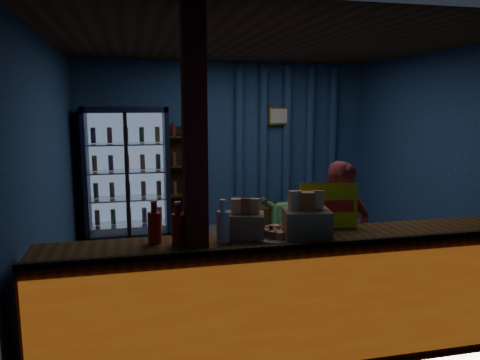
% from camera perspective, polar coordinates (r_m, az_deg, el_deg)
% --- Properties ---
extents(ground, '(4.60, 4.60, 0.00)m').
position_cam_1_polar(ground, '(5.66, 2.86, -10.81)').
color(ground, '#515154').
rests_on(ground, ground).
extents(room_walls, '(4.60, 4.60, 4.60)m').
position_cam_1_polar(room_walls, '(5.33, 3.00, 5.24)').
color(room_walls, navy).
rests_on(room_walls, ground).
extents(counter, '(4.40, 0.57, 0.99)m').
position_cam_1_polar(counter, '(3.82, 11.04, -13.50)').
color(counter, brown).
rests_on(counter, ground).
extents(support_post, '(0.16, 0.16, 2.60)m').
position_cam_1_polar(support_post, '(3.30, -5.45, -2.00)').
color(support_post, maroon).
rests_on(support_post, ground).
extents(beverage_cooler, '(1.20, 0.62, 1.90)m').
position_cam_1_polar(beverage_cooler, '(7.10, -13.58, 0.84)').
color(beverage_cooler, black).
rests_on(beverage_cooler, ground).
extents(bottle_shelf, '(0.50, 0.28, 1.60)m').
position_cam_1_polar(bottle_shelf, '(7.30, -6.85, 0.15)').
color(bottle_shelf, '#3D2513').
rests_on(bottle_shelf, ground).
extents(curtain_folds, '(1.74, 0.14, 2.50)m').
position_cam_1_polar(curtain_folds, '(7.69, 5.73, 4.43)').
color(curtain_folds, navy).
rests_on(curtain_folds, room_walls).
extents(framed_picture, '(0.36, 0.04, 0.28)m').
position_cam_1_polar(framed_picture, '(7.58, 4.81, 7.78)').
color(framed_picture, gold).
rests_on(framed_picture, room_walls).
extents(shopkeeper, '(0.59, 0.44, 1.45)m').
position_cam_1_polar(shopkeeper, '(4.26, 12.42, -7.55)').
color(shopkeeper, maroon).
rests_on(shopkeeper, ground).
extents(green_chair, '(0.62, 0.64, 0.55)m').
position_cam_1_polar(green_chair, '(7.03, 5.58, -4.48)').
color(green_chair, '#57AE5F').
rests_on(green_chair, ground).
extents(side_table, '(0.56, 0.45, 0.55)m').
position_cam_1_polar(side_table, '(6.98, 3.38, -4.94)').
color(side_table, '#3D2513').
rests_on(side_table, ground).
extents(yellow_sign, '(0.47, 0.18, 0.36)m').
position_cam_1_polar(yellow_sign, '(3.84, 10.77, -3.07)').
color(yellow_sign, '#D9D60B').
rests_on(yellow_sign, counter).
extents(soda_bottles, '(0.58, 0.18, 0.31)m').
position_cam_1_polar(soda_bottles, '(3.41, -6.24, -5.52)').
color(soda_bottles, red).
rests_on(soda_bottles, counter).
extents(snack_box_left, '(0.38, 0.33, 0.36)m').
position_cam_1_polar(snack_box_left, '(3.52, 8.11, -5.08)').
color(snack_box_left, '#A97651').
rests_on(snack_box_left, counter).
extents(snack_box_centre, '(0.33, 0.29, 0.29)m').
position_cam_1_polar(snack_box_centre, '(3.54, 0.65, -5.29)').
color(snack_box_centre, '#A97651').
rests_on(snack_box_centre, counter).
extents(pastry_tray, '(0.43, 0.43, 0.07)m').
position_cam_1_polar(pastry_tray, '(3.55, 4.59, -6.62)').
color(pastry_tray, silver).
rests_on(pastry_tray, counter).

